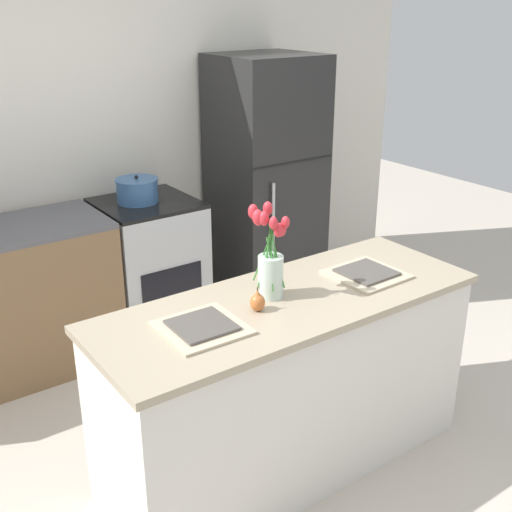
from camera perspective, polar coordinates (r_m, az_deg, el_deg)
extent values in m
plane|color=beige|center=(3.33, 2.62, -17.70)|extent=(10.00, 10.00, 0.00)
cube|color=silver|center=(4.38, -13.70, 11.20)|extent=(5.20, 0.08, 2.70)
cube|color=silver|center=(3.08, 2.76, -11.57)|extent=(1.76, 0.62, 0.86)
cube|color=tan|center=(2.85, 2.93, -4.10)|extent=(1.80, 0.66, 0.03)
cube|color=#B2B5B7|center=(4.32, -9.37, -1.16)|extent=(0.60, 0.60, 0.89)
cube|color=black|center=(4.16, -9.75, 4.64)|extent=(0.60, 0.60, 0.02)
cube|color=black|center=(4.09, -7.41, -2.98)|extent=(0.42, 0.01, 0.29)
cube|color=black|center=(4.64, 0.87, 6.56)|extent=(0.68, 0.64, 1.78)
cube|color=black|center=(4.34, 3.44, 8.33)|extent=(0.67, 0.01, 0.01)
cylinder|color=#B2B5B7|center=(4.36, 1.53, 1.61)|extent=(0.02, 0.02, 0.77)
cylinder|color=silver|center=(2.82, 1.30, -1.85)|extent=(0.11, 0.11, 0.19)
cylinder|color=#3D8438|center=(2.80, 1.61, -0.40)|extent=(0.09, 0.01, 0.23)
ellipsoid|color=red|center=(2.77, 2.31, 2.37)|extent=(0.04, 0.04, 0.06)
cylinder|color=#3D8438|center=(2.80, 1.40, -0.37)|extent=(0.10, 0.05, 0.23)
ellipsoid|color=red|center=(2.79, 1.88, 2.46)|extent=(0.04, 0.04, 0.05)
cylinder|color=#3D8438|center=(2.78, 1.25, 0.45)|extent=(0.03, 0.07, 0.33)
ellipsoid|color=red|center=(2.75, 1.06, 4.24)|extent=(0.04, 0.04, 0.06)
cylinder|color=#3D8438|center=(2.79, 0.78, 0.41)|extent=(0.05, 0.11, 0.31)
ellipsoid|color=red|center=(2.76, -0.26, 3.97)|extent=(0.04, 0.04, 0.07)
cylinder|color=#3D8438|center=(2.77, 0.94, 0.13)|extent=(0.09, 0.02, 0.30)
ellipsoid|color=red|center=(2.69, 0.16, 3.44)|extent=(0.05, 0.05, 0.07)
cylinder|color=#3D8438|center=(2.76, 1.00, 0.03)|extent=(0.05, 0.02, 0.31)
ellipsoid|color=red|center=(2.68, 0.70, 3.36)|extent=(0.04, 0.04, 0.06)
cylinder|color=#3D8438|center=(2.76, 1.40, -0.06)|extent=(0.04, 0.07, 0.30)
ellipsoid|color=red|center=(2.66, 1.55, 2.95)|extent=(0.04, 0.04, 0.06)
cylinder|color=#3D8438|center=(2.77, 1.71, -0.50)|extent=(0.01, 0.04, 0.26)
ellipsoid|color=red|center=(2.70, 2.00, 2.32)|extent=(0.04, 0.04, 0.06)
cylinder|color=#3D8438|center=(2.77, 1.86, -0.05)|extent=(0.05, 0.07, 0.29)
ellipsoid|color=red|center=(2.71, 2.64, 3.01)|extent=(0.04, 0.04, 0.05)
ellipsoid|color=#C66B33|center=(2.72, 0.14, -4.15)|extent=(0.07, 0.07, 0.08)
cone|color=#C66B33|center=(2.70, 0.14, -3.34)|extent=(0.04, 0.04, 0.03)
cylinder|color=brown|center=(2.69, 0.14, -2.95)|extent=(0.01, 0.01, 0.01)
cube|color=beige|center=(2.60, -4.82, -6.37)|extent=(0.33, 0.33, 0.01)
cube|color=#514C47|center=(2.59, -4.83, -6.14)|extent=(0.24, 0.24, 0.01)
cube|color=beige|center=(3.11, 9.80, -1.61)|extent=(0.33, 0.33, 0.01)
cube|color=#514C47|center=(3.11, 9.81, -1.41)|extent=(0.24, 0.24, 0.01)
cylinder|color=#386093|center=(4.14, -10.50, 5.65)|extent=(0.26, 0.26, 0.14)
cylinder|color=#386093|center=(4.12, -10.57, 6.67)|extent=(0.27, 0.27, 0.01)
sphere|color=black|center=(4.11, -10.59, 6.92)|extent=(0.02, 0.02, 0.02)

